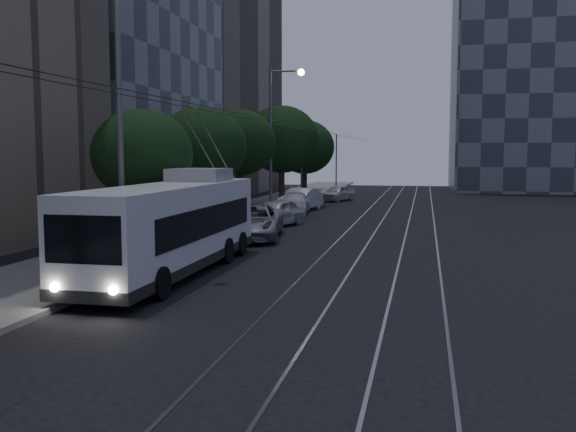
# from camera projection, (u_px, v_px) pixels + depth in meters

# --- Properties ---
(ground) EXTENTS (120.00, 120.00, 0.00)m
(ground) POSITION_uv_depth(u_px,v_px,m) (287.00, 283.00, 19.96)
(ground) COLOR black
(ground) RESTS_ON ground
(sidewalk) EXTENTS (5.00, 90.00, 0.15)m
(sidewalk) POSITION_uv_depth(u_px,v_px,m) (238.00, 215.00, 40.97)
(sidewalk) COLOR slate
(sidewalk) RESTS_ON ground
(tram_rails) EXTENTS (4.52, 90.00, 0.02)m
(tram_rails) POSITION_uv_depth(u_px,v_px,m) (396.00, 219.00, 38.90)
(tram_rails) COLOR gray
(tram_rails) RESTS_ON ground
(overhead_wires) EXTENTS (2.23, 90.00, 6.00)m
(overhead_wires) POSITION_uv_depth(u_px,v_px,m) (276.00, 162.00, 40.11)
(overhead_wires) COLOR black
(overhead_wires) RESTS_ON ground
(building_glass_mid) EXTENTS (14.40, 18.40, 26.80)m
(building_glass_mid) POSITION_uv_depth(u_px,v_px,m) (84.00, 15.00, 43.99)
(building_glass_mid) COLOR #383D47
(building_glass_mid) RESTS_ON ground
(building_tan_far) EXTENTS (14.40, 22.40, 34.80)m
(building_tan_far) POSITION_uv_depth(u_px,v_px,m) (188.00, 16.00, 63.06)
(building_tan_far) COLOR gray
(building_tan_far) RESTS_ON ground
(building_distant_right) EXTENTS (22.00, 18.00, 24.00)m
(building_distant_right) POSITION_uv_depth(u_px,v_px,m) (559.00, 78.00, 68.54)
(building_distant_right) COLOR #383D47
(building_distant_right) RESTS_ON ground
(trolleybus) EXTENTS (2.56, 11.65, 5.63)m
(trolleybus) POSITION_uv_depth(u_px,v_px,m) (173.00, 226.00, 21.37)
(trolleybus) COLOR silver
(trolleybus) RESTS_ON ground
(pickup_silver) EXTENTS (3.52, 6.14, 1.61)m
(pickup_silver) POSITION_uv_depth(u_px,v_px,m) (251.00, 222.00, 30.13)
(pickup_silver) COLOR #AAACB2
(pickup_silver) RESTS_ON ground
(car_white_a) EXTENTS (3.00, 4.74, 1.50)m
(car_white_a) POSITION_uv_depth(u_px,v_px,m) (276.00, 213.00, 35.17)
(car_white_a) COLOR silver
(car_white_a) RESTS_ON ground
(car_white_b) EXTENTS (2.35, 4.88, 1.37)m
(car_white_b) POSITION_uv_depth(u_px,v_px,m) (294.00, 203.00, 42.55)
(car_white_b) COLOR silver
(car_white_b) RESTS_ON ground
(car_white_c) EXTENTS (2.58, 4.99, 1.57)m
(car_white_c) POSITION_uv_depth(u_px,v_px,m) (301.00, 199.00, 44.62)
(car_white_c) COLOR silver
(car_white_c) RESTS_ON ground
(car_white_d) EXTENTS (2.87, 4.21, 1.33)m
(car_white_d) POSITION_uv_depth(u_px,v_px,m) (338.00, 193.00, 53.51)
(car_white_d) COLOR silver
(car_white_d) RESTS_ON ground
(tree_1) EXTENTS (4.01, 4.01, 5.78)m
(tree_1) POSITION_uv_depth(u_px,v_px,m) (142.00, 155.00, 25.42)
(tree_1) COLOR black
(tree_1) RESTS_ON ground
(tree_2) EXTENTS (4.39, 4.39, 6.28)m
(tree_2) POSITION_uv_depth(u_px,v_px,m) (201.00, 148.00, 31.09)
(tree_2) COLOR black
(tree_2) RESTS_ON ground
(tree_3) EXTENTS (4.33, 4.33, 6.57)m
(tree_3) POSITION_uv_depth(u_px,v_px,m) (239.00, 143.00, 37.58)
(tree_3) COLOR black
(tree_3) RESTS_ON ground
(tree_4) EXTENTS (5.64, 5.64, 7.57)m
(tree_4) POSITION_uv_depth(u_px,v_px,m) (282.00, 139.00, 48.37)
(tree_4) COLOR black
(tree_4) RESTS_ON ground
(tree_5) EXTENTS (5.37, 5.37, 6.95)m
(tree_5) POSITION_uv_depth(u_px,v_px,m) (305.00, 147.00, 57.64)
(tree_5) COLOR black
(tree_5) RESTS_ON ground
(streetlamp_near) EXTENTS (2.57, 0.44, 10.70)m
(streetlamp_near) POSITION_uv_depth(u_px,v_px,m) (131.00, 81.00, 21.04)
(streetlamp_near) COLOR #5E5E60
(streetlamp_near) RESTS_ON ground
(streetlamp_far) EXTENTS (2.35, 0.44, 9.65)m
(streetlamp_far) POSITION_uv_depth(u_px,v_px,m) (277.00, 125.00, 41.78)
(streetlamp_far) COLOR #5E5E60
(streetlamp_far) RESTS_ON ground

